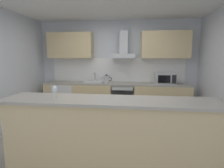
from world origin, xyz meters
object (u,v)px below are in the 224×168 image
Objects in this scene: oven at (123,99)px; sink at (94,82)px; kettle at (107,79)px; refrigerator at (65,99)px; range_hood at (124,50)px; microwave at (165,78)px; wine_glass at (55,89)px.

sink is at bearing 179.21° from oven.
refrigerator is at bearing 178.51° from kettle.
microwave is at bearing -8.19° from range_hood.
kettle is at bearing -175.65° from oven.
kettle is (-1.54, -0.01, -0.04)m from microwave.
wine_glass is (-0.02, -2.41, 0.21)m from sink.
kettle is 0.91m from range_hood.
microwave is 3.05m from wine_glass.
kettle is 0.40× the size of range_hood.
oven is 0.70m from kettle.
refrigerator is 1.32m from kettle.
wine_glass is at bearing -71.28° from refrigerator.
sink is at bearing -171.51° from range_hood.
oven is at bearing -90.00° from range_hood.
sink is 1.18m from range_hood.
refrigerator is 2.94× the size of kettle.
wine_glass reaches higher than oven.
kettle is at bearing -7.25° from sink.
range_hood reaches higher than oven.
oven is at bearing -0.79° from sink.
wine_glass is at bearing -108.81° from oven.
microwave reaches higher than refrigerator.
sink is (-1.89, 0.04, -0.12)m from microwave.
range_hood reaches higher than refrigerator.
oven is 0.94× the size of refrigerator.
microwave is 1.89m from sink.
refrigerator is 2.13m from range_hood.
range_hood is 2.74m from wine_glass.
kettle is at bearing 81.00° from wine_glass.
wine_glass reaches higher than refrigerator.
microwave is 1.33m from range_hood.
oven is at bearing 4.35° from kettle.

